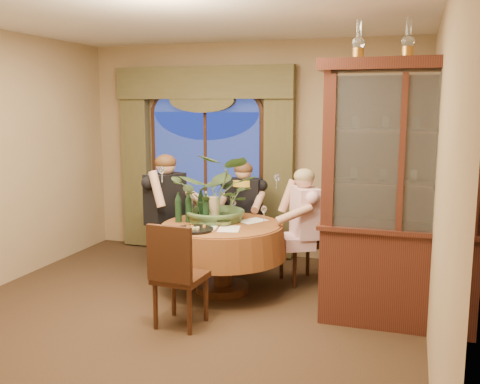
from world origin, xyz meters
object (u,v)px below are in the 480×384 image
(person_scarf, at_px, (244,215))
(wine_bottle_5, at_px, (206,209))
(dining_table, at_px, (222,258))
(wine_bottle_0, at_px, (201,204))
(oil_lamp_right, at_px, (461,36))
(chair_back_right, at_px, (242,230))
(wine_bottle_4, at_px, (190,205))
(wine_bottle_3, at_px, (178,207))
(person_pink, at_px, (305,228))
(wine_bottle_2, at_px, (189,207))
(person_back, at_px, (166,215))
(oil_lamp_center, at_px, (408,38))
(wine_bottle_1, at_px, (206,206))
(oil_lamp_left, at_px, (359,40))
(china_cabinet, at_px, (400,195))
(olive_bowl, at_px, (223,223))
(chair_front_left, at_px, (181,274))
(chair_back, at_px, (179,233))
(chair_right, at_px, (302,240))
(stoneware_vase, at_px, (213,209))
(centerpiece_plant, at_px, (220,163))

(person_scarf, distance_m, wine_bottle_5, 1.04)
(dining_table, relative_size, wine_bottle_0, 4.17)
(oil_lamp_right, distance_m, chair_back_right, 3.29)
(wine_bottle_4, bearing_deg, wine_bottle_3, -109.24)
(person_pink, distance_m, wine_bottle_2, 1.29)
(person_back, bearing_deg, person_pink, 116.56)
(person_pink, xyz_separation_m, wine_bottle_4, (-1.22, -0.36, 0.25))
(oil_lamp_center, bearing_deg, wine_bottle_1, 170.36)
(oil_lamp_left, bearing_deg, wine_bottle_4, 167.93)
(china_cabinet, height_order, wine_bottle_4, china_cabinet)
(olive_bowl, bearing_deg, wine_bottle_4, 157.73)
(oil_lamp_right, xyz_separation_m, wine_bottle_3, (-2.69, 0.22, -1.64))
(person_pink, relative_size, olive_bowl, 8.19)
(chair_front_left, bearing_deg, oil_lamp_right, 19.71)
(person_pink, bearing_deg, chair_back, 59.34)
(person_scarf, xyz_separation_m, wine_bottle_5, (-0.10, -1.01, 0.26))
(china_cabinet, relative_size, wine_bottle_0, 7.23)
(oil_lamp_center, bearing_deg, oil_lamp_left, 180.00)
(person_scarf, bearing_deg, oil_lamp_left, 136.68)
(olive_bowl, height_order, wine_bottle_5, wine_bottle_5)
(china_cabinet, height_order, chair_right, china_cabinet)
(chair_back_right, height_order, wine_bottle_3, wine_bottle_3)
(chair_back, distance_m, person_pink, 1.54)
(china_cabinet, relative_size, oil_lamp_center, 7.02)
(china_cabinet, bearing_deg, oil_lamp_left, 180.00)
(person_pink, xyz_separation_m, wine_bottle_2, (-1.17, -0.49, 0.25))
(wine_bottle_0, height_order, wine_bottle_4, same)
(china_cabinet, height_order, chair_back_right, china_cabinet)
(person_back, distance_m, wine_bottle_3, 0.59)
(oil_lamp_right, xyz_separation_m, stoneware_vase, (-2.35, 0.39, -1.67))
(dining_table, relative_size, oil_lamp_center, 4.05)
(chair_right, distance_m, person_pink, 0.24)
(chair_front_left, height_order, olive_bowl, chair_front_left)
(wine_bottle_5, bearing_deg, wine_bottle_3, 177.55)
(oil_lamp_right, relative_size, person_pink, 0.26)
(person_scarf, height_order, wine_bottle_0, person_scarf)
(person_pink, bearing_deg, dining_table, 90.00)
(oil_lamp_left, distance_m, person_pink, 2.12)
(oil_lamp_center, height_order, chair_back_right, oil_lamp_center)
(chair_right, relative_size, chair_front_left, 1.00)
(oil_lamp_center, height_order, wine_bottle_4, oil_lamp_center)
(wine_bottle_1, bearing_deg, wine_bottle_0, 133.72)
(china_cabinet, distance_m, chair_right, 1.55)
(person_pink, bearing_deg, wine_bottle_4, 76.85)
(person_back, xyz_separation_m, wine_bottle_3, (0.36, -0.43, 0.20))
(stoneware_vase, height_order, wine_bottle_0, wine_bottle_0)
(olive_bowl, distance_m, wine_bottle_1, 0.32)
(stoneware_vase, xyz_separation_m, centerpiece_plant, (0.06, 0.05, 0.49))
(oil_lamp_right, relative_size, person_scarf, 0.26)
(oil_lamp_right, xyz_separation_m, wine_bottle_0, (-2.52, 0.45, -1.64))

